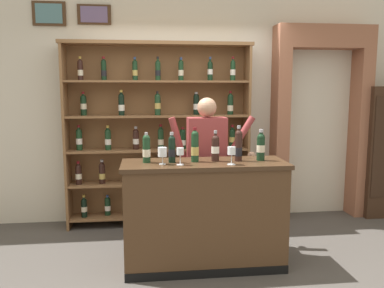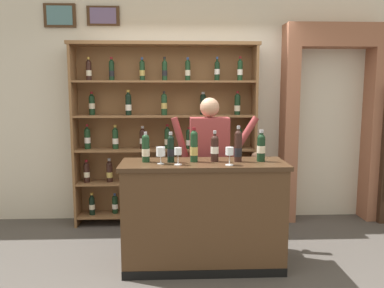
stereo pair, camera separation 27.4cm
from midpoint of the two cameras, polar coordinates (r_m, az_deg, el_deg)
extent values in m
cube|color=#47423D|center=(3.96, -1.51, -17.45)|extent=(14.00, 14.00, 0.02)
cube|color=beige|center=(5.12, -3.18, 8.31)|extent=(12.00, 0.16, 3.44)
cube|color=#422B19|center=(5.25, -21.59, 17.26)|extent=(0.39, 0.02, 0.28)
cube|color=slate|center=(5.23, -21.63, 17.28)|extent=(0.31, 0.01, 0.23)
cube|color=#422B19|center=(5.15, -15.62, 17.71)|extent=(0.40, 0.02, 0.24)
cube|color=slate|center=(5.13, -15.65, 17.73)|extent=(0.32, 0.01, 0.19)
cube|color=brown|center=(4.96, -19.35, 0.98)|extent=(0.03, 0.32, 2.25)
cube|color=brown|center=(4.97, 6.34, 1.39)|extent=(0.03, 0.32, 2.25)
cube|color=brown|center=(4.99, -6.51, 1.42)|extent=(2.24, 0.02, 2.25)
cube|color=brown|center=(5.06, -6.31, -10.18)|extent=(2.18, 0.30, 0.02)
cylinder|color=black|center=(5.08, -16.94, -9.11)|extent=(0.07, 0.07, 0.19)
sphere|color=black|center=(5.05, -16.99, -7.99)|extent=(0.07, 0.07, 0.07)
cylinder|color=black|center=(5.04, -17.01, -7.60)|extent=(0.03, 0.03, 0.08)
cylinder|color=#B79338|center=(5.03, -17.02, -7.25)|extent=(0.04, 0.04, 0.03)
cylinder|color=beige|center=(5.08, -16.95, -9.05)|extent=(0.07, 0.07, 0.06)
cylinder|color=black|center=(5.08, -13.72, -8.99)|extent=(0.07, 0.07, 0.19)
sphere|color=black|center=(5.06, -13.76, -7.89)|extent=(0.07, 0.07, 0.07)
cylinder|color=black|center=(5.05, -13.77, -7.62)|extent=(0.03, 0.03, 0.06)
cylinder|color=navy|center=(5.04, -13.77, -7.40)|extent=(0.03, 0.03, 0.03)
cylinder|color=silver|center=(5.09, -13.72, -9.05)|extent=(0.07, 0.07, 0.06)
cylinder|color=#19381E|center=(5.03, -10.30, -9.10)|extent=(0.07, 0.07, 0.19)
sphere|color=#19381E|center=(5.00, -10.33, -8.02)|extent=(0.07, 0.07, 0.07)
cylinder|color=#19381E|center=(5.00, -10.34, -7.75)|extent=(0.03, 0.03, 0.06)
cylinder|color=#B79338|center=(4.99, -10.34, -7.52)|extent=(0.03, 0.03, 0.03)
cylinder|color=beige|center=(5.04, -10.30, -9.29)|extent=(0.07, 0.07, 0.06)
cylinder|color=black|center=(5.01, -6.06, -8.99)|extent=(0.07, 0.07, 0.20)
sphere|color=black|center=(4.98, -6.08, -7.82)|extent=(0.07, 0.07, 0.07)
cylinder|color=black|center=(4.97, -6.08, -7.46)|extent=(0.03, 0.03, 0.08)
cylinder|color=navy|center=(4.97, -6.09, -7.14)|extent=(0.03, 0.03, 0.03)
cylinder|color=black|center=(5.02, -6.06, -9.20)|extent=(0.07, 0.07, 0.06)
cylinder|color=black|center=(5.04, -2.58, -8.96)|extent=(0.07, 0.07, 0.19)
sphere|color=black|center=(5.01, -2.59, -7.88)|extent=(0.07, 0.07, 0.07)
cylinder|color=black|center=(5.00, -2.59, -7.51)|extent=(0.03, 0.03, 0.08)
cylinder|color=navy|center=(4.99, -2.59, -7.18)|extent=(0.03, 0.03, 0.03)
cylinder|color=black|center=(5.04, -2.58, -8.92)|extent=(0.07, 0.07, 0.06)
cylinder|color=#19381E|center=(5.08, 0.29, -8.74)|extent=(0.07, 0.07, 0.19)
sphere|color=#19381E|center=(5.05, 0.30, -7.61)|extent=(0.07, 0.07, 0.07)
cylinder|color=#19381E|center=(5.05, 0.30, -7.29)|extent=(0.03, 0.03, 0.07)
cylinder|color=#99999E|center=(5.04, 0.30, -7.00)|extent=(0.04, 0.04, 0.03)
cylinder|color=tan|center=(5.08, 0.29, -8.74)|extent=(0.07, 0.07, 0.06)
cylinder|color=black|center=(5.09, 4.21, -8.76)|extent=(0.07, 0.07, 0.19)
sphere|color=black|center=(5.06, 4.22, -7.66)|extent=(0.07, 0.07, 0.07)
cylinder|color=black|center=(5.05, 4.23, -7.34)|extent=(0.03, 0.03, 0.07)
cylinder|color=maroon|center=(5.05, 4.23, -7.05)|extent=(0.04, 0.04, 0.03)
cylinder|color=beige|center=(5.09, 4.21, -8.89)|extent=(0.07, 0.07, 0.06)
cube|color=brown|center=(4.95, -6.39, -5.59)|extent=(2.18, 0.30, 0.02)
cylinder|color=black|center=(4.98, -17.71, -4.46)|extent=(0.07, 0.07, 0.21)
sphere|color=black|center=(4.96, -17.76, -3.23)|extent=(0.07, 0.07, 0.07)
cylinder|color=black|center=(4.96, -17.78, -2.88)|extent=(0.03, 0.03, 0.07)
cylinder|color=maroon|center=(4.95, -17.79, -2.57)|extent=(0.04, 0.04, 0.03)
cylinder|color=beige|center=(4.99, -17.71, -4.50)|extent=(0.08, 0.08, 0.07)
cylinder|color=black|center=(4.95, -14.51, -4.38)|extent=(0.07, 0.07, 0.21)
sphere|color=black|center=(4.93, -14.56, -3.09)|extent=(0.07, 0.07, 0.07)
cylinder|color=black|center=(4.92, -14.57, -2.72)|extent=(0.03, 0.03, 0.08)
cylinder|color=#99999E|center=(4.92, -14.58, -2.39)|extent=(0.04, 0.04, 0.03)
cylinder|color=tan|center=(4.95, -14.51, -4.56)|extent=(0.08, 0.08, 0.07)
cylinder|color=black|center=(4.92, -11.07, -4.42)|extent=(0.07, 0.07, 0.20)
sphere|color=black|center=(4.90, -11.11, -3.21)|extent=(0.07, 0.07, 0.07)
cylinder|color=black|center=(4.89, -11.12, -2.93)|extent=(0.03, 0.03, 0.06)
cylinder|color=#B79338|center=(4.89, -11.12, -2.70)|extent=(0.03, 0.03, 0.03)
cylinder|color=beige|center=(4.92, -11.07, -4.42)|extent=(0.08, 0.08, 0.06)
cylinder|color=#19381E|center=(4.92, -7.86, -4.26)|extent=(0.07, 0.07, 0.21)
sphere|color=#19381E|center=(4.90, -7.89, -2.96)|extent=(0.07, 0.07, 0.07)
cylinder|color=#19381E|center=(4.89, -7.89, -2.69)|extent=(0.03, 0.03, 0.06)
cylinder|color=black|center=(4.89, -7.90, -2.47)|extent=(0.04, 0.04, 0.03)
cylinder|color=black|center=(4.92, -7.86, -4.45)|extent=(0.08, 0.08, 0.07)
cylinder|color=black|center=(4.92, -5.21, -4.26)|extent=(0.07, 0.07, 0.21)
sphere|color=black|center=(4.90, -5.23, -3.02)|extent=(0.07, 0.07, 0.07)
cylinder|color=black|center=(4.89, -5.23, -2.62)|extent=(0.03, 0.03, 0.08)
cylinder|color=maroon|center=(4.89, -5.24, -2.26)|extent=(0.03, 0.03, 0.03)
cylinder|color=black|center=(4.93, -5.21, -4.53)|extent=(0.08, 0.08, 0.07)
cylinder|color=black|center=(4.91, -1.79, -4.21)|extent=(0.07, 0.07, 0.21)
sphere|color=black|center=(4.89, -1.80, -2.90)|extent=(0.07, 0.07, 0.07)
cylinder|color=black|center=(4.88, -1.80, -2.63)|extent=(0.03, 0.03, 0.06)
cylinder|color=#B79338|center=(4.88, -1.80, -2.41)|extent=(0.04, 0.04, 0.03)
cylinder|color=silver|center=(4.91, -1.79, -4.14)|extent=(0.08, 0.08, 0.07)
cylinder|color=black|center=(4.94, 1.68, -4.16)|extent=(0.07, 0.07, 0.21)
sphere|color=black|center=(4.92, 1.69, -2.90)|extent=(0.07, 0.07, 0.07)
cylinder|color=black|center=(4.92, 1.69, -2.64)|extent=(0.03, 0.03, 0.06)
cylinder|color=navy|center=(4.91, 1.69, -2.43)|extent=(0.04, 0.04, 0.03)
cylinder|color=tan|center=(4.94, 1.68, -4.31)|extent=(0.08, 0.08, 0.07)
cylinder|color=black|center=(5.01, 4.37, -4.02)|extent=(0.07, 0.07, 0.21)
sphere|color=black|center=(4.99, 4.38, -2.80)|extent=(0.07, 0.07, 0.07)
cylinder|color=black|center=(4.99, 4.39, -2.47)|extent=(0.03, 0.03, 0.07)
cylinder|color=black|center=(4.98, 4.39, -2.18)|extent=(0.03, 0.03, 0.03)
cylinder|color=silver|center=(5.02, 4.37, -4.23)|extent=(0.08, 0.08, 0.07)
cube|color=brown|center=(4.86, -6.46, -0.83)|extent=(2.18, 0.30, 0.02)
cylinder|color=#19381E|center=(4.94, -17.65, 0.40)|extent=(0.07, 0.07, 0.22)
sphere|color=#19381E|center=(4.92, -17.70, 1.72)|extent=(0.07, 0.07, 0.07)
cylinder|color=#19381E|center=(4.92, -17.72, 2.13)|extent=(0.03, 0.03, 0.08)
cylinder|color=maroon|center=(4.92, -17.74, 2.48)|extent=(0.03, 0.03, 0.03)
cylinder|color=silver|center=(4.94, -17.65, 0.37)|extent=(0.08, 0.08, 0.07)
cylinder|color=#19381E|center=(4.87, -13.71, 0.42)|extent=(0.07, 0.07, 0.21)
sphere|color=#19381E|center=(4.86, -13.75, 1.75)|extent=(0.07, 0.07, 0.07)
cylinder|color=#19381E|center=(4.85, -13.77, 2.12)|extent=(0.03, 0.03, 0.08)
cylinder|color=#B79338|center=(4.85, -13.78, 2.46)|extent=(0.04, 0.04, 0.03)
cylinder|color=silver|center=(4.87, -13.71, 0.31)|extent=(0.08, 0.08, 0.07)
cylinder|color=black|center=(4.84, -9.77, 0.43)|extent=(0.07, 0.07, 0.20)
sphere|color=black|center=(4.83, -9.80, 1.70)|extent=(0.07, 0.07, 0.07)
cylinder|color=black|center=(4.82, -9.81, 2.06)|extent=(0.03, 0.03, 0.07)
cylinder|color=#99999E|center=(4.82, -9.82, 2.37)|extent=(0.04, 0.04, 0.03)
cylinder|color=silver|center=(4.84, -9.77, 0.38)|extent=(0.08, 0.08, 0.07)
cylinder|color=#19381E|center=(4.86, -6.18, 0.59)|extent=(0.07, 0.07, 0.21)
sphere|color=#19381E|center=(4.85, -6.20, 1.92)|extent=(0.07, 0.07, 0.07)
cylinder|color=#19381E|center=(4.84, -6.20, 2.33)|extent=(0.03, 0.03, 0.08)
cylinder|color=maroon|center=(4.84, -6.21, 2.70)|extent=(0.04, 0.04, 0.03)
cylinder|color=beige|center=(4.86, -6.17, 0.29)|extent=(0.08, 0.08, 0.07)
cylinder|color=black|center=(4.82, -2.99, 0.50)|extent=(0.07, 0.07, 0.20)
sphere|color=black|center=(4.81, -3.00, 1.78)|extent=(0.07, 0.07, 0.07)
cylinder|color=black|center=(4.81, -3.01, 2.05)|extent=(0.03, 0.03, 0.06)
cylinder|color=maroon|center=(4.80, -3.01, 2.29)|extent=(0.04, 0.04, 0.03)
cylinder|color=silver|center=(4.82, -2.99, 0.21)|extent=(0.08, 0.08, 0.06)
cylinder|color=#19381E|center=(4.88, 0.99, 0.66)|extent=(0.07, 0.07, 0.21)
sphere|color=#19381E|center=(4.87, 0.99, 1.96)|extent=(0.07, 0.07, 0.07)
cylinder|color=#19381E|center=(4.87, 0.99, 2.27)|extent=(0.03, 0.03, 0.06)
cylinder|color=navy|center=(4.86, 0.99, 2.53)|extent=(0.04, 0.04, 0.03)
cylinder|color=black|center=(4.89, 0.99, 0.30)|extent=(0.08, 0.08, 0.07)
cylinder|color=black|center=(4.90, 4.29, 0.61)|extent=(0.07, 0.07, 0.20)
sphere|color=black|center=(4.89, 4.30, 1.86)|extent=(0.07, 0.07, 0.07)
cylinder|color=black|center=(4.89, 4.31, 2.26)|extent=(0.03, 0.03, 0.08)
cylinder|color=maroon|center=(4.88, 4.31, 2.61)|extent=(0.04, 0.04, 0.03)
cylinder|color=tan|center=(4.90, 4.29, 0.66)|extent=(0.08, 0.08, 0.06)
cube|color=brown|center=(4.82, -6.54, 4.07)|extent=(2.18, 0.30, 0.02)
cylinder|color=black|center=(4.93, -17.06, 5.20)|extent=(0.07, 0.07, 0.21)
sphere|color=black|center=(4.92, -17.12, 6.46)|extent=(0.07, 0.07, 0.07)
cylinder|color=black|center=(4.92, -17.13, 6.82)|extent=(0.03, 0.03, 0.07)
cylinder|color=maroon|center=(4.92, -17.14, 7.14)|extent=(0.03, 0.03, 0.03)
cylinder|color=beige|center=(4.93, -17.07, 5.26)|extent=(0.07, 0.07, 0.07)
cylinder|color=black|center=(4.80, -11.86, 5.41)|extent=(0.07, 0.07, 0.22)
sphere|color=black|center=(4.79, -11.90, 6.81)|extent=(0.07, 0.07, 0.07)
cylinder|color=black|center=(4.79, -11.91, 7.20)|extent=(0.03, 0.03, 0.08)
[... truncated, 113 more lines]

